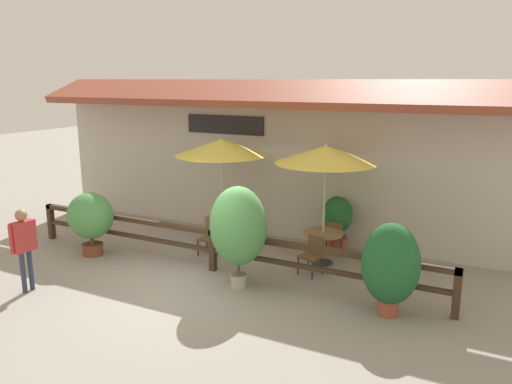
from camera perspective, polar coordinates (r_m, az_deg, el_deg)
ground_plane at (r=10.67m, az=-7.94°, el=-10.70°), size 60.00×60.00×0.00m
building_facade at (r=13.51m, az=1.75°, el=3.98°), size 14.28×1.49×4.23m
patio_railing at (r=11.24m, az=-4.98°, el=-5.60°), size 10.40×0.14×0.95m
patio_umbrella_near at (r=12.43m, az=-3.99°, el=5.10°), size 2.30×2.30×2.82m
dining_table_near at (r=12.84m, az=-3.86°, el=-3.64°), size 0.93×0.93×0.76m
chair_near_streetside at (r=12.33m, az=-5.27°, el=-5.03°), size 0.43×0.43×0.85m
chair_near_wallside at (r=13.40m, az=-2.17°, el=-3.52°), size 0.46×0.46×0.85m
patio_umbrella_middle at (r=11.31m, az=7.95°, el=4.25°), size 2.30×2.30×2.82m
dining_table_middle at (r=11.76m, az=7.66°, el=-5.29°), size 0.93×0.93×0.76m
chair_middle_streetside at (r=11.15m, az=6.45°, el=-7.00°), size 0.51×0.51×0.85m
chair_middle_wallside at (r=12.44m, az=9.04°, el=-4.97°), size 0.45×0.45×0.85m
potted_plant_entrance_palm at (r=9.37m, az=15.11°, el=-8.09°), size 1.06×0.95×1.74m
potted_plant_corner_fern at (r=12.76m, az=-18.39°, el=-2.77°), size 1.15×1.03×1.57m
potted_plant_small_flowering at (r=10.15m, az=-2.05°, el=-4.01°), size 1.20×1.08×2.14m
potted_plant_broad_leaf at (r=12.55m, az=9.27°, el=-3.19°), size 0.76×0.68×1.42m
pedestrian at (r=11.02m, az=-25.03°, el=-4.92°), size 0.24×0.60×1.72m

